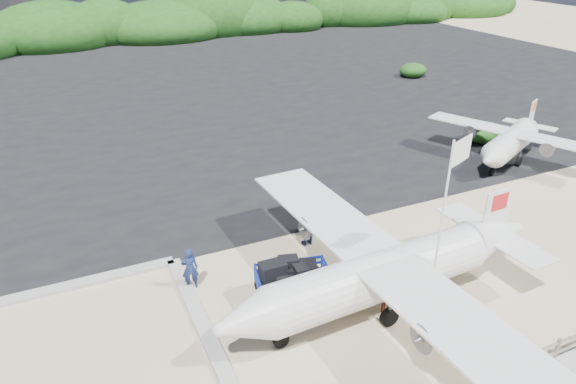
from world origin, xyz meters
name	(u,v)px	position (x,y,z in m)	size (l,w,h in m)	color
ground	(337,307)	(0.00, 0.00, 0.00)	(160.00, 160.00, 0.00)	beige
asphalt_apron	(156,91)	(0.00, 30.00, 0.00)	(90.00, 50.00, 0.04)	#B2B2B2
lagoon	(53,358)	(-9.00, 1.50, 0.00)	(9.00, 7.00, 0.40)	#B2B2B2
vegetation_band	(113,40)	(0.00, 55.00, 0.00)	(124.00, 8.00, 4.40)	#B2B2B2
baggage_cart	(293,297)	(-1.16, 1.14, 0.00)	(2.75, 1.57, 1.37)	#0B25AD
flagpole	(428,310)	(2.72, -1.45, 0.00)	(1.24, 0.52, 6.19)	white
signboard	(358,315)	(0.44, -0.64, 0.00)	(1.94, 0.18, 1.60)	#5E251B
crew_a	(190,268)	(-4.26, 3.18, 0.82)	(0.60, 0.39, 1.64)	navy
crew_b	(325,216)	(1.89, 4.43, 0.87)	(0.84, 0.66, 1.73)	navy
crew_c	(308,225)	(0.88, 4.01, 0.90)	(1.05, 0.44, 1.80)	navy
aircraft_large	(383,89)	(17.38, 22.80, 0.00)	(14.60, 14.60, 4.38)	#B2B2B2
aircraft_small	(43,82)	(-8.27, 37.14, 0.00)	(7.77, 7.77, 2.80)	#B2B2B2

